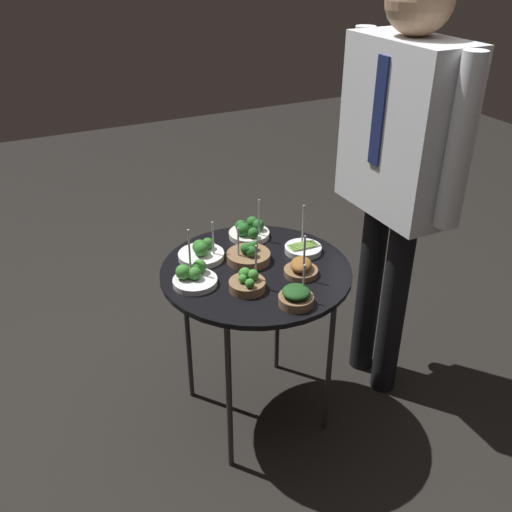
% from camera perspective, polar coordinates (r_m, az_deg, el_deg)
% --- Properties ---
extents(ground_plane, '(8.00, 8.00, 0.00)m').
position_cam_1_polar(ground_plane, '(2.37, 0.00, -15.18)').
color(ground_plane, black).
extents(serving_cart, '(0.66, 0.66, 0.67)m').
position_cam_1_polar(serving_cart, '(1.98, 0.00, -2.46)').
color(serving_cart, black).
rests_on(serving_cart, ground_plane).
extents(bowl_broccoli_mid_left, '(0.15, 0.15, 0.14)m').
position_cam_1_polar(bowl_broccoli_mid_left, '(1.99, -0.63, 0.07)').
color(bowl_broccoli_mid_left, brown).
rests_on(bowl_broccoli_mid_left, serving_cart).
extents(bowl_broccoli_mid_right, '(0.15, 0.15, 0.18)m').
position_cam_1_polar(bowl_broccoli_mid_right, '(1.88, -6.29, -2.03)').
color(bowl_broccoli_mid_right, silver).
rests_on(bowl_broccoli_mid_right, serving_cart).
extents(bowl_asparagus_back_left, '(0.13, 0.13, 0.17)m').
position_cam_1_polar(bowl_asparagus_back_left, '(2.06, 4.73, 0.76)').
color(bowl_asparagus_back_left, silver).
rests_on(bowl_asparagus_back_left, serving_cart).
extents(bowl_broccoli_front_left, '(0.16, 0.16, 0.14)m').
position_cam_1_polar(bowl_broccoli_front_left, '(2.01, -5.46, 0.37)').
color(bowl_broccoli_front_left, white).
rests_on(bowl_broccoli_front_left, serving_cart).
extents(bowl_broccoli_center, '(0.12, 0.12, 0.15)m').
position_cam_1_polar(bowl_broccoli_center, '(1.83, -0.86, -2.68)').
color(bowl_broccoli_center, brown).
rests_on(bowl_broccoli_center, serving_cart).
extents(bowl_roast_far_rim, '(0.12, 0.12, 0.16)m').
position_cam_1_polar(bowl_roast_far_rim, '(1.92, 4.52, -1.22)').
color(bowl_roast_far_rim, brown).
rests_on(bowl_roast_far_rim, serving_cart).
extents(bowl_broccoli_back_right, '(0.15, 0.15, 0.16)m').
position_cam_1_polar(bowl_broccoli_back_right, '(2.15, -0.70, 2.55)').
color(bowl_broccoli_back_right, silver).
rests_on(bowl_broccoli_back_right, serving_cart).
extents(bowl_spinach_front_right, '(0.11, 0.11, 0.13)m').
position_cam_1_polar(bowl_spinach_front_right, '(1.77, 4.04, -4.07)').
color(bowl_spinach_front_right, brown).
rests_on(bowl_spinach_front_right, serving_cart).
extents(waiter_figure, '(0.59, 0.22, 1.60)m').
position_cam_1_polar(waiter_figure, '(2.07, 14.20, 10.22)').
color(waiter_figure, black).
rests_on(waiter_figure, ground_plane).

